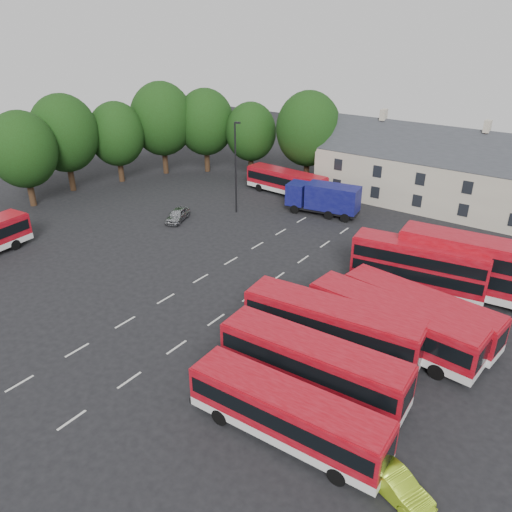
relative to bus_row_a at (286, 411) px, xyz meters
The scene contains 16 objects.
ground 17.20m from the bus_row_a, 150.89° to the left, with size 140.00×140.00×0.00m, color black.
lane_markings 16.27m from the bus_row_a, 140.33° to the left, with size 5.15×33.80×0.01m.
treeline 45.43m from the bus_row_a, 142.20° to the left, with size 29.92×32.59×12.01m.
terrace_houses 38.39m from the bus_row_a, 91.42° to the left, with size 35.70×7.13×10.06m.
bus_row_a is the anchor object (origin of this frame).
bus_row_b 4.23m from the bus_row_a, 102.50° to the left, with size 11.19×3.09×3.13m.
bus_row_c 8.39m from the bus_row_a, 102.68° to the left, with size 11.65×3.71×3.24m.
bus_row_d 10.68m from the bus_row_a, 83.34° to the left, with size 11.50×3.58×3.20m.
bus_row_e 13.33m from the bus_row_a, 80.99° to the left, with size 10.90×3.82×3.02m.
bus_dd_south 18.60m from the bus_row_a, 89.87° to the left, with size 10.24×3.70×4.11m.
bus_dd_north 20.66m from the bus_row_a, 79.00° to the left, with size 11.85×3.75×4.78m.
bus_north 38.34m from the bus_row_a, 122.71° to the left, with size 10.42×3.03×2.91m.
box_truck 32.22m from the bus_row_a, 115.59° to the left, with size 8.05×3.59×3.40m.
silver_car 31.43m from the bus_row_a, 143.90° to the left, with size 1.55×3.86×1.32m, color #999BA0.
lime_car 5.83m from the bus_row_a, ahead, with size 1.32×3.79×1.25m, color #95BC1C.
lamppost 32.79m from the bus_row_a, 132.27° to the left, with size 0.68×0.40×9.77m.
Camera 1 is at (24.81, -24.55, 19.57)m, focal length 35.00 mm.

